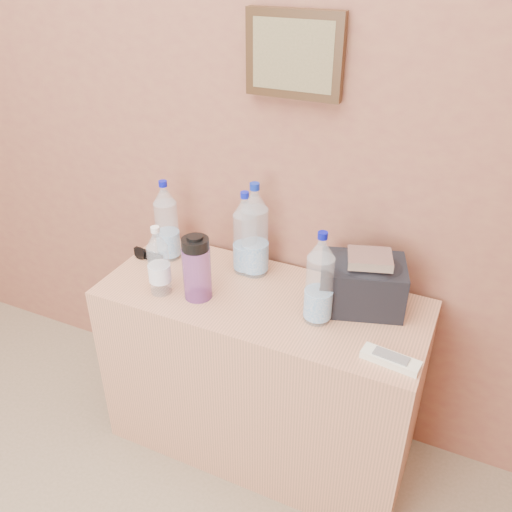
{
  "coord_description": "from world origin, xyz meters",
  "views": [
    {
      "loc": [
        0.9,
        0.42,
        1.7
      ],
      "look_at": [
        0.3,
        1.71,
        0.86
      ],
      "focal_mm": 38.0,
      "sensor_mm": 36.0,
      "label": 1
    }
  ],
  "objects_px": {
    "pet_large_a": "(167,225)",
    "pet_large_c": "(255,235)",
    "pet_large_b": "(245,237)",
    "nalgene_bottle": "(197,267)",
    "dresser": "(261,374)",
    "foil_packet": "(370,259)",
    "sunglasses": "(148,255)",
    "toiletry_bag": "(362,282)",
    "ac_remote": "(391,360)",
    "pet_small": "(159,264)",
    "pet_large_d": "(319,283)"
  },
  "relations": [
    {
      "from": "nalgene_bottle",
      "to": "ac_remote",
      "type": "height_order",
      "value": "nalgene_bottle"
    },
    {
      "from": "ac_remote",
      "to": "toiletry_bag",
      "type": "bearing_deg",
      "value": 130.41
    },
    {
      "from": "sunglasses",
      "to": "toiletry_bag",
      "type": "bearing_deg",
      "value": 10.51
    },
    {
      "from": "pet_large_c",
      "to": "foil_packet",
      "type": "relative_size",
      "value": 2.57
    },
    {
      "from": "pet_large_b",
      "to": "pet_large_d",
      "type": "relative_size",
      "value": 0.99
    },
    {
      "from": "pet_large_c",
      "to": "dresser",
      "type": "bearing_deg",
      "value": -56.7
    },
    {
      "from": "pet_large_b",
      "to": "toiletry_bag",
      "type": "bearing_deg",
      "value": -4.83
    },
    {
      "from": "pet_large_a",
      "to": "ac_remote",
      "type": "bearing_deg",
      "value": -14.94
    },
    {
      "from": "dresser",
      "to": "pet_small",
      "type": "distance_m",
      "value": 0.56
    },
    {
      "from": "pet_large_c",
      "to": "pet_large_d",
      "type": "xyz_separation_m",
      "value": [
        0.29,
        -0.17,
        -0.01
      ]
    },
    {
      "from": "pet_large_c",
      "to": "nalgene_bottle",
      "type": "height_order",
      "value": "pet_large_c"
    },
    {
      "from": "pet_large_d",
      "to": "sunglasses",
      "type": "distance_m",
      "value": 0.69
    },
    {
      "from": "pet_large_a",
      "to": "nalgene_bottle",
      "type": "xyz_separation_m",
      "value": [
        0.22,
        -0.18,
        -0.02
      ]
    },
    {
      "from": "dresser",
      "to": "toiletry_bag",
      "type": "distance_m",
      "value": 0.53
    },
    {
      "from": "pet_small",
      "to": "toiletry_bag",
      "type": "relative_size",
      "value": 0.94
    },
    {
      "from": "pet_large_a",
      "to": "foil_packet",
      "type": "height_order",
      "value": "pet_large_a"
    },
    {
      "from": "sunglasses",
      "to": "pet_small",
      "type": "bearing_deg",
      "value": -37.5
    },
    {
      "from": "dresser",
      "to": "pet_small",
      "type": "bearing_deg",
      "value": -160.54
    },
    {
      "from": "pet_large_d",
      "to": "pet_small",
      "type": "relative_size",
      "value": 1.25
    },
    {
      "from": "pet_large_c",
      "to": "nalgene_bottle",
      "type": "xyz_separation_m",
      "value": [
        -0.11,
        -0.21,
        -0.04
      ]
    },
    {
      "from": "toiletry_bag",
      "to": "pet_large_b",
      "type": "bearing_deg",
      "value": 158.18
    },
    {
      "from": "dresser",
      "to": "nalgene_bottle",
      "type": "distance_m",
      "value": 0.5
    },
    {
      "from": "pet_large_d",
      "to": "nalgene_bottle",
      "type": "xyz_separation_m",
      "value": [
        -0.39,
        -0.05,
        -0.02
      ]
    },
    {
      "from": "pet_small",
      "to": "foil_packet",
      "type": "relative_size",
      "value": 1.85
    },
    {
      "from": "ac_remote",
      "to": "pet_large_b",
      "type": "bearing_deg",
      "value": 162.19
    },
    {
      "from": "pet_large_a",
      "to": "pet_small",
      "type": "bearing_deg",
      "value": -64.02
    },
    {
      "from": "pet_large_a",
      "to": "pet_large_c",
      "type": "relative_size",
      "value": 0.89
    },
    {
      "from": "pet_large_a",
      "to": "pet_large_b",
      "type": "distance_m",
      "value": 0.3
    },
    {
      "from": "pet_small",
      "to": "sunglasses",
      "type": "height_order",
      "value": "pet_small"
    },
    {
      "from": "pet_large_b",
      "to": "pet_large_c",
      "type": "distance_m",
      "value": 0.04
    },
    {
      "from": "pet_large_a",
      "to": "dresser",
      "type": "bearing_deg",
      "value": -12.65
    },
    {
      "from": "pet_large_d",
      "to": "sunglasses",
      "type": "xyz_separation_m",
      "value": [
        -0.68,
        0.08,
        -0.12
      ]
    },
    {
      "from": "pet_large_d",
      "to": "foil_packet",
      "type": "distance_m",
      "value": 0.17
    },
    {
      "from": "pet_large_d",
      "to": "ac_remote",
      "type": "height_order",
      "value": "pet_large_d"
    },
    {
      "from": "pet_large_d",
      "to": "ac_remote",
      "type": "distance_m",
      "value": 0.3
    },
    {
      "from": "pet_large_c",
      "to": "sunglasses",
      "type": "distance_m",
      "value": 0.42
    },
    {
      "from": "dresser",
      "to": "foil_packet",
      "type": "bearing_deg",
      "value": 12.29
    },
    {
      "from": "dresser",
      "to": "toiletry_bag",
      "type": "relative_size",
      "value": 4.19
    },
    {
      "from": "dresser",
      "to": "nalgene_bottle",
      "type": "xyz_separation_m",
      "value": [
        -0.19,
        -0.08,
        0.45
      ]
    },
    {
      "from": "foil_packet",
      "to": "pet_small",
      "type": "bearing_deg",
      "value": -164.1
    },
    {
      "from": "pet_small",
      "to": "nalgene_bottle",
      "type": "bearing_deg",
      "value": 12.94
    },
    {
      "from": "nalgene_bottle",
      "to": "pet_large_a",
      "type": "bearing_deg",
      "value": 141.95
    },
    {
      "from": "pet_large_c",
      "to": "nalgene_bottle",
      "type": "relative_size",
      "value": 1.5
    },
    {
      "from": "pet_large_b",
      "to": "nalgene_bottle",
      "type": "distance_m",
      "value": 0.22
    },
    {
      "from": "toiletry_bag",
      "to": "foil_packet",
      "type": "relative_size",
      "value": 1.98
    },
    {
      "from": "dresser",
      "to": "pet_large_c",
      "type": "relative_size",
      "value": 3.22
    },
    {
      "from": "sunglasses",
      "to": "toiletry_bag",
      "type": "relative_size",
      "value": 0.49
    },
    {
      "from": "pet_large_d",
      "to": "ac_remote",
      "type": "xyz_separation_m",
      "value": [
        0.25,
        -0.1,
        -0.12
      ]
    },
    {
      "from": "nalgene_bottle",
      "to": "sunglasses",
      "type": "xyz_separation_m",
      "value": [
        -0.28,
        0.13,
        -0.09
      ]
    },
    {
      "from": "sunglasses",
      "to": "foil_packet",
      "type": "distance_m",
      "value": 0.82
    }
  ]
}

